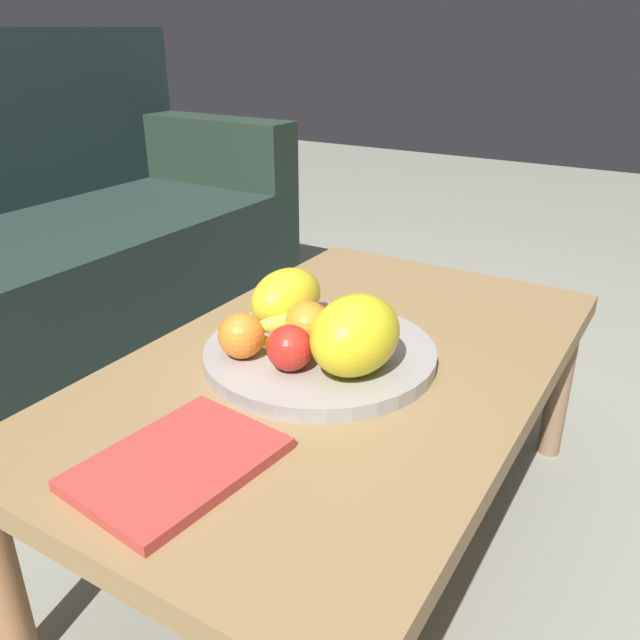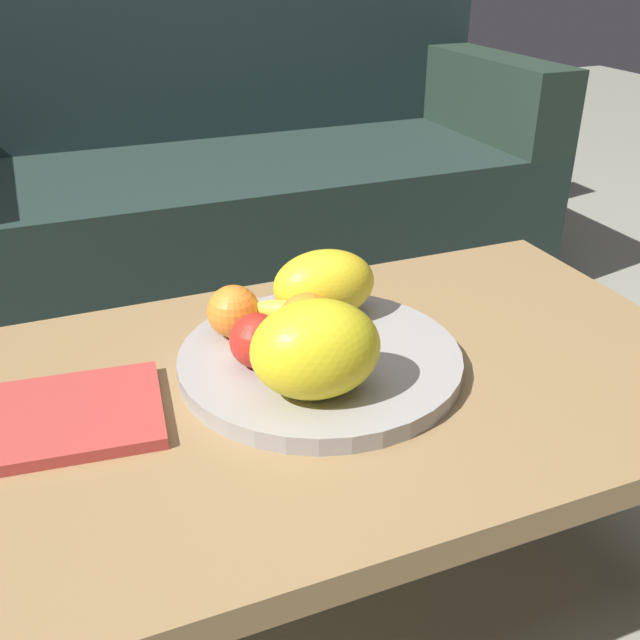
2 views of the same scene
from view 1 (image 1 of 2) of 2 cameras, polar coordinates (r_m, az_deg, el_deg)
The scene contains 11 objects.
ground_plane at distance 1.32m, azimuth 1.61°, elevation -18.38°, with size 8.00×8.00×0.00m, color gray.
coffee_table at distance 1.12m, azimuth 1.81°, elevation -5.37°, with size 1.06×0.64×0.38m.
couch at distance 1.97m, azimuth -25.86°, elevation 4.38°, with size 1.70×0.70×0.90m.
fruit_bowl at distance 1.09m, azimuth -0.00°, elevation -2.99°, with size 0.39×0.39×0.03m, color #9C9793.
melon_large_front at distance 0.99m, azimuth 3.13°, elevation -1.34°, with size 0.16×0.12×0.12m, color yellow.
melon_smaller_beside at distance 1.15m, azimuth -2.99°, elevation 1.95°, with size 0.15×0.10×0.10m, color yellow.
orange_front at distance 1.06m, azimuth -1.08°, elevation -0.50°, with size 0.08×0.08×0.08m, color orange.
orange_left at distance 1.05m, azimuth -6.96°, elevation -1.37°, with size 0.08×0.08×0.08m, color orange.
apple_front at distance 1.00m, azimuth -2.69°, elevation -2.47°, with size 0.07×0.07×0.07m, color red.
banana_bunch at distance 1.08m, azimuth -1.72°, elevation -0.99°, with size 0.15×0.12×0.06m.
magazine at distance 0.86m, azimuth -12.40°, elevation -12.27°, with size 0.25×0.18×0.02m, color #B93C36.
Camera 1 is at (-0.85, -0.47, 0.90)m, focal length 36.29 mm.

